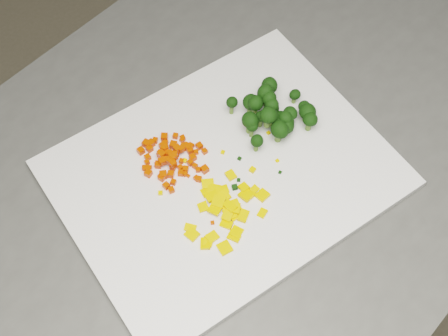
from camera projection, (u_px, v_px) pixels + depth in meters
counter_block at (234, 261)px, 1.38m from camera, size 1.24×0.98×0.90m
cutting_board at (224, 173)px, 0.96m from camera, size 0.50×0.39×0.01m
carrot_pile at (173, 156)px, 0.95m from camera, size 0.11×0.11×0.03m
pepper_pile at (224, 207)px, 0.92m from camera, size 0.13×0.13×0.02m
broccoli_pile at (270, 109)px, 0.98m from camera, size 0.13×0.13×0.06m
carrot_cube_0 at (163, 146)px, 0.98m from camera, size 0.01×0.01×0.01m
carrot_cube_1 at (190, 163)px, 0.96m from camera, size 0.01×0.01×0.01m
carrot_cube_2 at (185, 145)px, 0.98m from camera, size 0.01×0.01×0.01m
carrot_cube_3 at (174, 159)px, 0.96m from camera, size 0.01×0.01×0.01m
carrot_cube_4 at (146, 169)px, 0.96m from camera, size 0.01×0.01×0.01m
carrot_cube_5 at (173, 167)px, 0.96m from camera, size 0.01×0.01×0.01m
carrot_cube_6 at (195, 166)px, 0.96m from camera, size 0.01×0.01×0.01m
carrot_cube_7 at (196, 178)px, 0.95m from camera, size 0.01×0.01×0.01m
carrot_cube_8 at (164, 137)px, 0.98m from camera, size 0.01×0.01×0.01m
carrot_cube_9 at (199, 146)px, 0.98m from camera, size 0.01×0.01×0.01m
carrot_cube_10 at (145, 168)px, 0.96m from camera, size 0.01×0.01×0.01m
carrot_cube_11 at (160, 153)px, 0.96m from camera, size 0.01×0.01×0.01m
carrot_cube_12 at (161, 176)px, 0.95m from camera, size 0.01×0.01×0.01m
carrot_cube_13 at (171, 190)px, 0.94m from camera, size 0.01×0.01×0.01m
carrot_cube_14 at (150, 149)px, 0.97m from camera, size 0.01×0.01×0.01m
carrot_cube_15 at (190, 150)px, 0.97m from camera, size 0.01×0.01×0.01m
carrot_cube_16 at (181, 161)px, 0.96m from camera, size 0.01×0.01×0.01m
carrot_cube_17 at (158, 165)px, 0.96m from camera, size 0.01×0.01×0.01m
carrot_cube_18 at (162, 152)px, 0.96m from camera, size 0.01×0.01×0.01m
carrot_cube_19 at (163, 175)px, 0.95m from camera, size 0.01×0.01×0.01m
carrot_cube_20 at (149, 168)px, 0.96m from camera, size 0.01×0.01×0.01m
carrot_cube_21 at (166, 160)px, 0.95m from camera, size 0.01×0.01×0.01m
carrot_cube_22 at (193, 158)px, 0.97m from camera, size 0.01×0.01×0.01m
carrot_cube_23 at (168, 153)px, 0.96m from camera, size 0.01×0.01×0.01m
carrot_cube_24 at (146, 144)px, 0.98m from camera, size 0.01×0.01×0.01m
carrot_cube_25 at (173, 145)px, 0.98m from camera, size 0.01×0.01×0.01m
carrot_cube_26 at (158, 165)px, 0.96m from camera, size 0.01×0.01×0.01m
carrot_cube_27 at (170, 152)px, 0.96m from camera, size 0.01×0.01×0.01m
carrot_cube_28 at (176, 153)px, 0.97m from camera, size 0.01×0.01×0.01m
carrot_cube_29 at (186, 169)px, 0.95m from camera, size 0.01×0.01×0.01m
carrot_cube_30 at (183, 145)px, 0.98m from camera, size 0.01×0.01×0.01m
carrot_cube_31 at (170, 153)px, 0.96m from camera, size 0.01×0.01×0.01m
carrot_cube_32 at (166, 186)px, 0.94m from camera, size 0.01×0.01×0.01m
carrot_cube_33 at (166, 143)px, 0.98m from camera, size 0.01×0.01×0.01m
carrot_cube_34 at (165, 148)px, 0.97m from camera, size 0.01×0.01×0.01m
carrot_cube_35 at (147, 162)px, 0.96m from camera, size 0.01×0.01×0.01m
carrot_cube_36 at (199, 179)px, 0.95m from camera, size 0.01×0.01×0.01m
carrot_cube_37 at (161, 156)px, 0.97m from camera, size 0.01×0.01×0.01m
carrot_cube_38 at (179, 149)px, 0.96m from camera, size 0.01×0.01×0.01m
carrot_cube_39 at (151, 143)px, 0.98m from camera, size 0.01×0.01×0.01m
carrot_cube_40 at (148, 157)px, 0.97m from camera, size 0.01×0.01×0.01m
carrot_cube_41 at (185, 174)px, 0.95m from camera, size 0.01×0.01×0.01m
carrot_cube_42 at (164, 148)px, 0.96m from camera, size 0.01×0.01×0.01m
carrot_cube_43 at (171, 161)px, 0.95m from camera, size 0.01×0.01×0.01m
carrot_cube_44 at (174, 155)px, 0.96m from camera, size 0.01×0.01×0.01m
carrot_cube_45 at (182, 140)px, 0.98m from camera, size 0.01×0.01×0.01m
carrot_cube_46 at (162, 156)px, 0.97m from camera, size 0.01×0.01×0.01m
carrot_cube_47 at (174, 155)px, 0.96m from camera, size 0.01×0.01×0.01m
carrot_cube_48 at (205, 151)px, 0.97m from camera, size 0.01×0.01×0.01m
carrot_cube_49 at (196, 152)px, 0.97m from camera, size 0.01×0.01×0.01m
carrot_cube_50 at (177, 149)px, 0.96m from camera, size 0.01×0.01×0.01m
carrot_cube_51 at (162, 154)px, 0.96m from camera, size 0.01×0.01×0.01m
carrot_cube_52 at (205, 169)px, 0.95m from camera, size 0.01×0.01×0.01m
carrot_cube_53 at (173, 163)px, 0.95m from camera, size 0.01×0.01×0.01m
carrot_cube_54 at (175, 136)px, 0.99m from camera, size 0.01×0.01×0.01m
carrot_cube_55 at (172, 158)px, 0.96m from camera, size 0.01×0.01×0.01m
carrot_cube_56 at (173, 157)px, 0.95m from camera, size 0.01×0.01×0.01m
carrot_cube_57 at (182, 149)px, 0.96m from camera, size 0.01×0.01×0.01m
carrot_cube_58 at (188, 147)px, 0.97m from camera, size 0.01×0.01×0.01m
carrot_cube_59 at (162, 178)px, 0.95m from camera, size 0.01×0.01×0.01m
carrot_cube_60 at (191, 146)px, 0.98m from camera, size 0.01×0.01×0.01m
carrot_cube_61 at (160, 154)px, 0.96m from camera, size 0.01×0.01×0.01m
carrot_cube_62 at (173, 145)px, 0.98m from camera, size 0.01×0.01×0.01m
carrot_cube_63 at (148, 173)px, 0.95m from camera, size 0.01×0.01×0.01m
carrot_cube_64 at (198, 170)px, 0.96m from camera, size 0.01×0.01×0.01m
carrot_cube_65 at (162, 161)px, 0.95m from camera, size 0.01×0.01×0.01m
carrot_cube_66 at (141, 151)px, 0.97m from camera, size 0.01×0.01×0.01m
carrot_cube_67 at (173, 158)px, 0.96m from camera, size 0.01×0.01×0.01m
carrot_cube_68 at (175, 136)px, 0.99m from camera, size 0.01×0.01×0.01m
carrot_cube_69 at (183, 138)px, 0.98m from camera, size 0.01×0.01×0.01m
carrot_cube_70 at (167, 160)px, 0.96m from camera, size 0.01×0.01×0.01m
carrot_cube_71 at (181, 173)px, 0.95m from camera, size 0.01×0.01×0.01m
carrot_cube_72 at (171, 174)px, 0.95m from camera, size 0.01×0.01×0.01m
carrot_cube_73 at (173, 182)px, 0.94m from camera, size 0.01×0.01×0.01m
carrot_cube_74 at (180, 168)px, 0.96m from camera, size 0.01×0.01×0.01m
carrot_cube_75 at (155, 140)px, 0.98m from camera, size 0.01×0.01×0.01m
carrot_cube_76 at (163, 175)px, 0.95m from camera, size 0.01×0.01×0.01m
pepper_chunk_0 at (230, 211)px, 0.92m from camera, size 0.02×0.02×0.01m
pepper_chunk_1 at (225, 248)px, 0.89m from camera, size 0.02×0.02×0.01m
pepper_chunk_2 at (215, 209)px, 0.92m from camera, size 0.03×0.02×0.01m
pepper_chunk_3 at (208, 196)px, 0.93m from camera, size 0.01×0.02×0.01m
pepper_chunk_4 at (226, 224)px, 0.91m from camera, size 0.02×0.02×0.01m
pepper_chunk_5 at (230, 206)px, 0.92m from camera, size 0.02×0.02×0.01m
pepper_chunk_6 at (254, 189)px, 0.94m from camera, size 0.02×0.01×0.01m
pepper_chunk_7 at (262, 195)px, 0.93m from camera, size 0.02×0.02×0.01m
pepper_chunk_8 at (218, 201)px, 0.92m from camera, size 0.03×0.03×0.01m
pepper_chunk_9 at (247, 195)px, 0.93m from camera, size 0.02×0.02×0.01m
pepper_chunk_10 at (236, 232)px, 0.90m from camera, size 0.02×0.02×0.01m
pepper_chunk_11 at (190, 228)px, 0.91m from camera, size 0.02×0.02×0.01m
pepper_chunk_12 at (224, 196)px, 0.93m from camera, size 0.02×0.02×0.01m
pepper_chunk_13 at (212, 237)px, 0.90m from camera, size 0.02×0.02×0.01m
pepper_chunk_14 at (235, 208)px, 0.92m from camera, size 0.02×0.02×0.01m
pepper_chunk_15 at (227, 210)px, 0.92m from camera, size 0.02×0.02×0.01m
pepper_chunk_16 at (208, 184)px, 0.94m from camera, size 0.02×0.02×0.01m
pepper_chunk_17 at (214, 189)px, 0.94m from camera, size 0.03×0.03×0.01m
pepper_chunk_18 at (234, 237)px, 0.90m from camera, size 0.02×0.02×0.01m
pepper_chunk_19 at (230, 214)px, 0.91m from camera, size 0.02×0.02×0.01m
pepper_chunk_20 at (235, 214)px, 0.92m from camera, size 0.02×0.02×0.01m
pepper_chunk_21 at (227, 216)px, 0.91m from camera, size 0.02×0.02×0.01m
pepper_chunk_22 at (208, 192)px, 0.94m from camera, size 0.02×0.02×0.01m
pepper_chunk_23 at (212, 196)px, 0.93m from camera, size 0.02×0.02×0.01m
pepper_chunk_24 at (203, 207)px, 0.92m from camera, size 0.02×0.02×0.01m
pepper_chunk_25 at (262, 213)px, 0.92m from camera, size 0.02×0.02×0.01m
pepper_chunk_26 at (244, 187)px, 0.94m from camera, size 0.01×0.02×0.01m
pepper_chunk_27 at (233, 206)px, 0.92m from camera, size 0.02×0.02×0.01m
pepper_chunk_28 at (209, 241)px, 0.90m from camera, size 0.02×0.02×0.01m
pepper_chunk_29 at (205, 243)px, 0.89m from camera, size 0.02×0.02×0.01m
pepper_chunk_30 at (243, 216)px, 0.92m from camera, size 0.02×0.02×0.01m
pepper_chunk_31 at (221, 190)px, 0.94m from camera, size 0.02×0.02×0.01m
pepper_chunk_32 at (231, 175)px, 0.95m from camera, size 0.01×0.02×0.01m
pepper_chunk_33 at (225, 206)px, 0.93m from camera, size 0.01×0.02×0.01m
pepper_chunk_34 at (192, 234)px, 0.90m from camera, size 0.02×0.02×0.01m
broccoli_floret_0 at (285, 119)px, 0.97m from camera, size 0.03×0.03×0.03m
broccoli_floret_1 at (279, 133)px, 0.97m from camera, size 0.04×0.04×0.04m
broccoli_floret_2 at (251, 130)px, 0.98m from camera, size 0.02×0.02×0.03m
broccoli_floret_3 at (280, 122)px, 0.98m from camera, size 0.04×0.04×0.03m
broccoli_floret_4 at (309, 122)px, 0.98m from camera, size 0.03×0.03×0.04m
broccoli_floret_5 at (279, 123)px, 0.98m from camera, size 0.04×0.04×0.03m
broccoli_floret_6 at (265, 96)px, 0.99m from camera, size 0.04×0.04×0.04m
broccoli_floret_7 at (250, 106)px, 1.00m from camera, size 0.04×0.04×0.04m
broccoli_floret_8 at (268, 102)px, 0.98m from camera, size 0.03×0.03×0.04m
broccoli_floret_9 at (270, 118)px, 0.98m from camera, size 0.03×0.03×0.03m
broccoli_floret_10 at (255, 105)px, 0.98m from camera, size 0.04×0.04×0.03m
broccoli_floret_11 at (294, 97)px, 1.01m from camera, size 0.03×0.03×0.03m
broccoli_floret_12 at (303, 108)px, 1.00m from camera, size 0.03×0.03×0.03m
broccoli_floret_13 at (285, 127)px, 0.98m from camera, size 0.04×0.04×0.03m
broccoli_floret_14 at (286, 124)px, 0.98m from camera, size 0.03×0.03×0.03m
broccoli_floret_15 at (256, 144)px, 0.96m from camera, size 0.03×0.03×0.03m
broccoli_floret_16 at (289, 117)px, 0.99m from camera, size 0.03×0.03×0.04m
broccoli_floret_17 at (270, 112)px, 0.99m from camera, size 0.03×0.03×0.04m
broccoli_floret_18 at (269, 89)px, 1.01m from camera, size 0.04×0.04×0.04m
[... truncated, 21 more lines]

